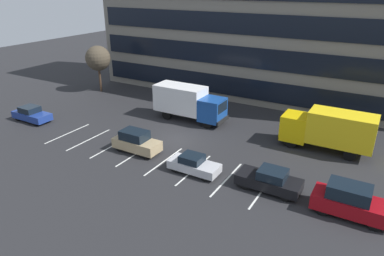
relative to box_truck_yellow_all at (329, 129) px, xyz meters
The scene contains 11 objects.
ground_plane 13.44m from the box_truck_yellow_all, 158.26° to the right, with size 120.00×120.00×0.00m, color #262628.
office_building 19.27m from the box_truck_yellow_all, 133.45° to the left, with size 39.26×10.35×18.00m.
lot_markings 15.26m from the box_truck_yellow_all, 144.67° to the right, with size 19.74×5.40×0.01m.
box_truck_yellow_all is the anchor object (origin of this frame).
box_truck_blue 13.99m from the box_truck_yellow_all, behind, with size 7.68×2.54×3.56m.
sedan_black 8.88m from the box_truck_yellow_all, 104.54° to the right, with size 4.47×1.87×1.60m.
suv_tan 16.39m from the box_truck_yellow_all, 148.97° to the right, with size 4.15×1.76×1.88m.
suv_maroon 9.37m from the box_truck_yellow_all, 71.03° to the right, with size 4.60×1.95×2.08m.
sedan_silver 12.16m from the box_truck_yellow_all, 131.36° to the right, with size 3.95×1.65×1.41m.
sedan_navy 29.21m from the box_truck_yellow_all, 163.58° to the right, with size 4.29×1.80×1.54m.
bare_tree 29.63m from the box_truck_yellow_all, behind, with size 3.19×3.19×5.99m.
Camera 1 is at (16.10, -24.59, 13.55)m, focal length 32.90 mm.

